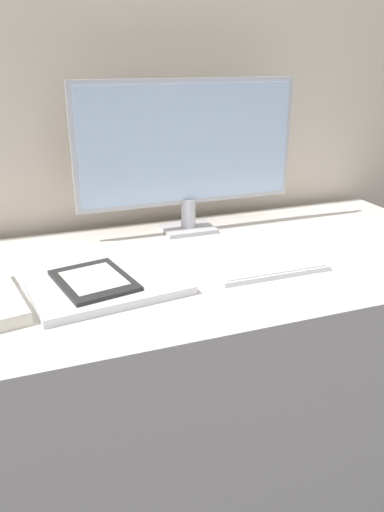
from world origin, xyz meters
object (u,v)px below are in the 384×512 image
monitor (188,149)px  ereader (94,280)px  keyboard (269,268)px  laptop (108,286)px

monitor → ereader: monitor is taller
monitor → keyboard: (0.08, -0.35, -0.24)m
monitor → laptop: (-0.31, -0.32, -0.23)m
laptop → ereader: 0.03m
monitor → keyboard: monitor is taller
monitor → ereader: bearing=-137.2°
laptop → ereader: bearing=162.8°
ereader → monitor: bearing=42.8°
laptop → ereader: size_ratio=1.62×
monitor → laptop: bearing=-133.8°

